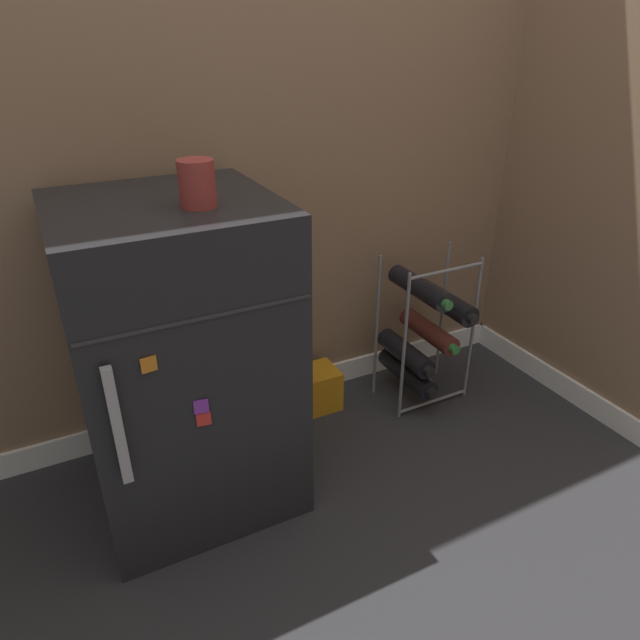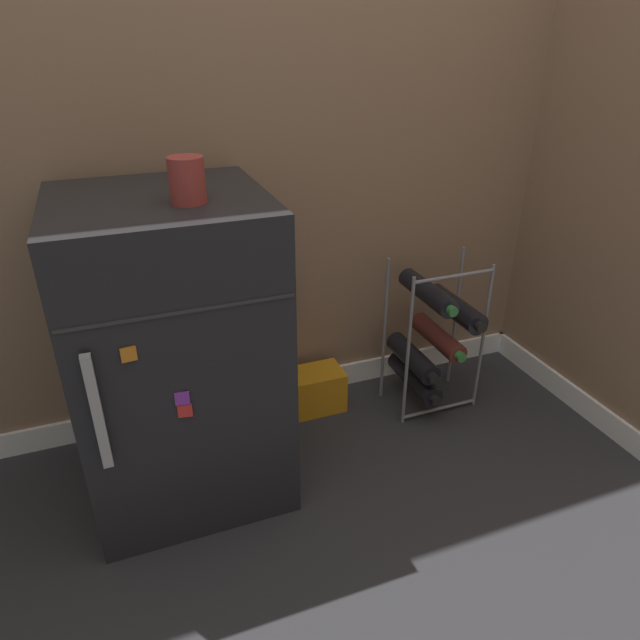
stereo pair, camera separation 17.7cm
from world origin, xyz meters
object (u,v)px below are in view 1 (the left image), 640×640
at_px(wine_rack, 422,331).
at_px(fridge_top_cup, 197,184).
at_px(mini_fridge, 182,360).
at_px(soda_box, 308,391).

height_order(wine_rack, fridge_top_cup, fridge_top_cup).
distance_m(mini_fridge, fridge_top_cup, 0.53).
height_order(wine_rack, soda_box, wine_rack).
bearing_deg(mini_fridge, wine_rack, 5.41).
distance_m(mini_fridge, wine_rack, 0.94).
relative_size(mini_fridge, soda_box, 4.05).
relative_size(wine_rack, fridge_top_cup, 5.24).
relative_size(wine_rack, soda_box, 2.56).
xyz_separation_m(mini_fridge, wine_rack, (0.92, 0.09, -0.17)).
distance_m(soda_box, fridge_top_cup, 1.03).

